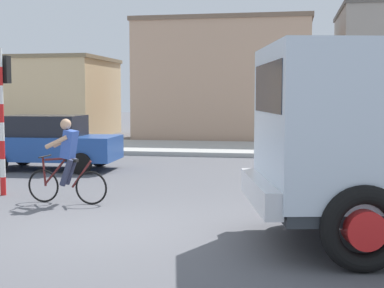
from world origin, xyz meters
TOP-DOWN VIEW (x-y plane):
  - ground_plane at (0.00, 0.00)m, footprint 120.00×120.00m
  - sidewalk_far at (0.00, 13.22)m, footprint 80.00×5.00m
  - cyclist at (-1.57, 1.92)m, footprint 1.73×0.50m
  - traffic_light_pole at (-3.34, 2.63)m, footprint 0.24×0.43m
  - car_red_near at (-4.17, 6.68)m, footprint 4.06×2.00m
  - building_corner_left at (-11.94, 20.03)m, footprint 9.95×5.90m
  - building_mid_block at (-0.35, 18.88)m, footprint 8.31×5.96m

SIDE VIEW (x-z plane):
  - ground_plane at x=0.00m, z-range 0.00..0.00m
  - sidewalk_far at x=0.00m, z-range 0.00..0.16m
  - car_red_near at x=-4.17m, z-range 0.02..1.62m
  - cyclist at x=-1.57m, z-range 0.00..1.72m
  - traffic_light_pole at x=-3.34m, z-range 0.47..3.67m
  - building_corner_left at x=-11.94m, z-range 0.00..4.26m
  - building_mid_block at x=-0.35m, z-range 0.00..5.80m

